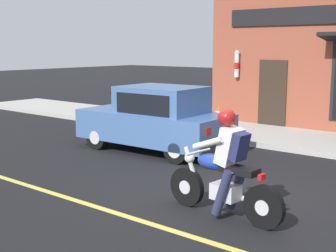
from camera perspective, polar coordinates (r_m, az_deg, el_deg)
The scene contains 6 objects.
ground_plane at distance 8.15m, azimuth 6.52°, elevation -8.23°, with size 80.00×80.00×0.00m, color black.
sidewalk_curb at distance 13.80m, azimuth 7.18°, elevation -0.52°, with size 2.60×22.00×0.14m, color #ADAAA3.
lane_stripe at distance 8.93m, azimuth -16.72°, elevation -6.95°, with size 0.12×19.80×0.01m, color #D1C64C.
motorcycle_with_rider at distance 6.92m, azimuth 6.91°, elevation -5.63°, with size 0.58×2.02×1.62m.
car_hatchback at distance 11.21m, azimuth -1.49°, elevation 0.79°, with size 1.78×3.84×1.57m.
traffic_cone at distance 14.59m, azimuth 6.20°, elevation 1.49°, with size 0.36×0.36×0.60m.
Camera 1 is at (-6.56, -4.13, 2.50)m, focal length 50.00 mm.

